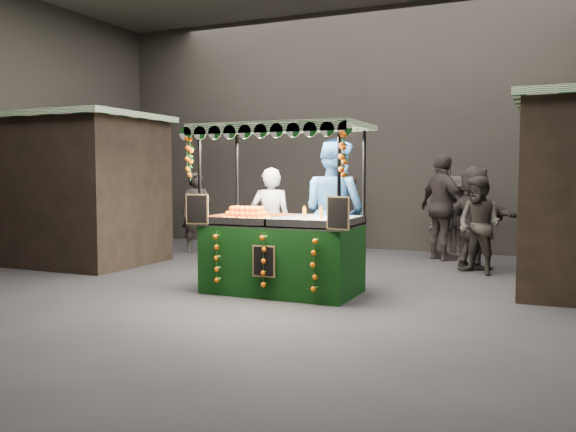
% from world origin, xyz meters
% --- Properties ---
extents(ground, '(12.00, 12.00, 0.00)m').
position_xyz_m(ground, '(0.00, 0.00, 0.00)').
color(ground, black).
rests_on(ground, ground).
extents(market_hall, '(12.10, 10.10, 5.05)m').
position_xyz_m(market_hall, '(0.00, 0.00, 3.38)').
color(market_hall, black).
rests_on(market_hall, ground).
extents(neighbour_stall_left, '(3.00, 2.20, 2.60)m').
position_xyz_m(neighbour_stall_left, '(-4.40, 1.00, 1.31)').
color(neighbour_stall_left, black).
rests_on(neighbour_stall_left, ground).
extents(juice_stall, '(2.29, 1.34, 2.21)m').
position_xyz_m(juice_stall, '(0.13, -0.04, 0.69)').
color(juice_stall, black).
rests_on(juice_stall, ground).
extents(vendor_grey, '(0.70, 0.57, 1.67)m').
position_xyz_m(vendor_grey, '(-0.51, 0.97, 0.83)').
color(vendor_grey, gray).
rests_on(vendor_grey, ground).
extents(vendor_blue, '(1.22, 1.11, 2.06)m').
position_xyz_m(vendor_blue, '(0.57, 0.80, 1.03)').
color(vendor_blue, '#284E81').
rests_on(vendor_blue, ground).
extents(shopper_0, '(0.70, 0.64, 1.60)m').
position_xyz_m(shopper_0, '(-3.16, 3.07, 0.80)').
color(shopper_0, '#292622').
rests_on(shopper_0, ground).
extents(shopper_1, '(0.94, 0.89, 1.54)m').
position_xyz_m(shopper_1, '(2.35, 2.54, 0.77)').
color(shopper_1, black).
rests_on(shopper_1, ground).
extents(shopper_2, '(1.16, 1.11, 1.94)m').
position_xyz_m(shopper_2, '(1.55, 3.93, 0.97)').
color(shopper_2, '#2B2523').
rests_on(shopper_2, ground).
extents(shopper_3, '(1.13, 0.89, 1.53)m').
position_xyz_m(shopper_3, '(1.69, 4.49, 0.77)').
color(shopper_3, '#2A2322').
rests_on(shopper_3, ground).
extents(shopper_4, '(0.94, 0.62, 1.91)m').
position_xyz_m(shopper_4, '(-4.50, 3.29, 0.95)').
color(shopper_4, '#282320').
rests_on(shopper_4, ground).
extents(shopper_5, '(1.43, 1.52, 1.71)m').
position_xyz_m(shopper_5, '(2.20, 3.17, 0.86)').
color(shopper_5, '#2B2423').
rests_on(shopper_5, ground).
extents(shopper_6, '(0.44, 0.60, 1.53)m').
position_xyz_m(shopper_6, '(-0.45, 4.49, 0.76)').
color(shopper_6, black).
rests_on(shopper_6, ground).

